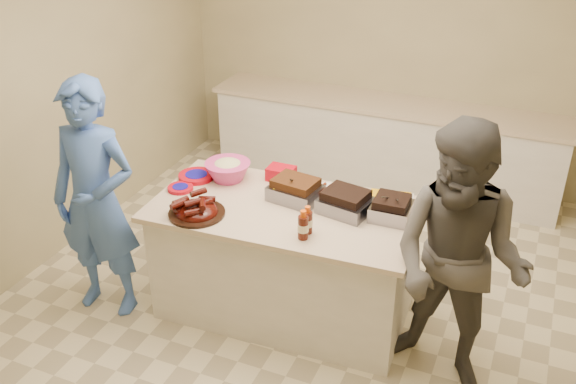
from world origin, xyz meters
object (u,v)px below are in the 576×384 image
at_px(bbq_bottle_a, 303,238).
at_px(mustard_bottle, 275,202).
at_px(coleslaw_bowl, 228,179).
at_px(bbq_bottle_b, 307,233).
at_px(roasting_pan, 391,218).
at_px(plastic_cup, 215,171).
at_px(guest_blue, 113,303).
at_px(island, 285,308).
at_px(guest_gray, 441,376).
at_px(rib_platter, 197,214).

bearing_deg(bbq_bottle_a, mustard_bottle, 134.42).
bearing_deg(coleslaw_bowl, bbq_bottle_b, -29.90).
bearing_deg(roasting_pan, plastic_cup, 172.40).
bearing_deg(guest_blue, island, 13.82).
bearing_deg(guest_gray, coleslaw_bowl, 178.33).
relative_size(bbq_bottle_a, mustard_bottle, 1.56).
distance_m(bbq_bottle_a, plastic_cup, 1.19).
height_order(bbq_bottle_a, guest_gray, bbq_bottle_a).
distance_m(plastic_cup, guest_blue, 1.30).
bearing_deg(bbq_bottle_a, guest_gray, 4.34).
bearing_deg(guest_blue, plastic_cup, 49.25).
bearing_deg(bbq_bottle_b, mustard_bottle, 140.81).
bearing_deg(guest_blue, bbq_bottle_a, -0.99).
relative_size(rib_platter, bbq_bottle_a, 1.93).
distance_m(mustard_bottle, plastic_cup, 0.69).
xyz_separation_m(roasting_pan, plastic_cup, (-1.46, 0.16, 0.00)).
relative_size(mustard_bottle, guest_gray, 0.07).
bearing_deg(rib_platter, mustard_bottle, 41.58).
xyz_separation_m(rib_platter, coleslaw_bowl, (-0.05, 0.56, 0.00)).
bearing_deg(mustard_bottle, guest_gray, -12.53).
bearing_deg(guest_gray, bbq_bottle_a, -162.47).
relative_size(island, guest_gray, 1.04).
height_order(guest_blue, guest_gray, guest_gray).
bearing_deg(bbq_bottle_b, guest_blue, -172.24).
height_order(bbq_bottle_a, plastic_cup, bbq_bottle_a).
bearing_deg(plastic_cup, guest_blue, -124.76).
bearing_deg(rib_platter, roasting_pan, 20.96).
bearing_deg(island, rib_platter, -150.80).
xyz_separation_m(bbq_bottle_b, mustard_bottle, (-0.37, 0.30, 0.00)).
height_order(mustard_bottle, guest_gray, mustard_bottle).
bearing_deg(bbq_bottle_b, guest_gray, -0.04).
height_order(bbq_bottle_a, guest_blue, bbq_bottle_a).
relative_size(roasting_pan, guest_gray, 0.15).
bearing_deg(mustard_bottle, bbq_bottle_b, -39.19).
bearing_deg(mustard_bottle, island, -25.95).
xyz_separation_m(guest_blue, guest_gray, (2.52, 0.21, 0.00)).
relative_size(island, mustard_bottle, 14.40).
relative_size(plastic_cup, guest_blue, 0.06).
bearing_deg(rib_platter, guest_blue, -169.91).
relative_size(rib_platter, plastic_cup, 3.94).
distance_m(island, guest_blue, 1.35).
distance_m(island, coleslaw_bowl, 1.09).
height_order(roasting_pan, coleslaw_bowl, coleslaw_bowl).
height_order(coleslaw_bowl, guest_gray, coleslaw_bowl).
height_order(roasting_pan, guest_gray, roasting_pan).
xyz_separation_m(plastic_cup, guest_blue, (-0.54, -0.77, -0.89)).
bearing_deg(mustard_bottle, coleslaw_bowl, 158.79).
distance_m(coleslaw_bowl, guest_gray, 2.08).
distance_m(roasting_pan, mustard_bottle, 0.83).
bearing_deg(coleslaw_bowl, rib_platter, -85.09).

